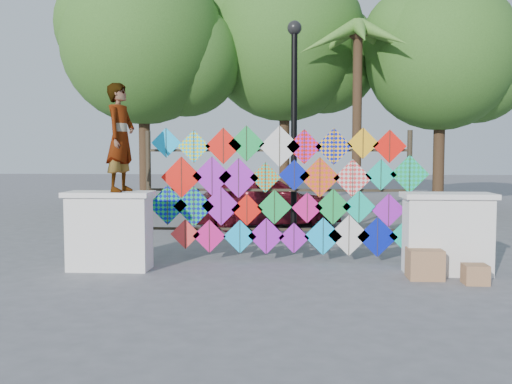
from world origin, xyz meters
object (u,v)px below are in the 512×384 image
kite_rack (281,192)px  sedan (264,200)px  vendor_woman (121,138)px  lamppost (294,113)px

kite_rack → sedan: kite_rack is taller
kite_rack → vendor_woman: bearing=-160.2°
sedan → lamppost: (0.74, -3.30, 2.01)m
vendor_woman → lamppost: size_ratio=0.39×
lamppost → kite_rack: bearing=-100.1°
vendor_woman → sedan: 6.05m
sedan → lamppost: lamppost is taller
kite_rack → sedan: size_ratio=1.24×
kite_rack → lamppost: (0.23, 1.27, 1.47)m
kite_rack → vendor_woman: vendor_woman is taller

